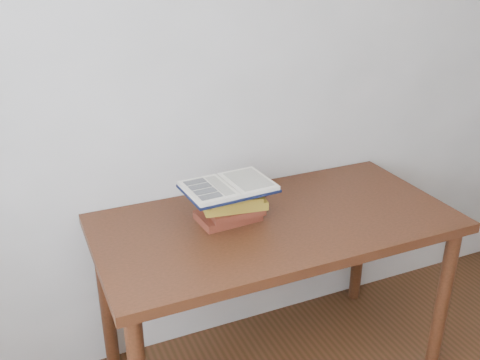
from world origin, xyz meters
name	(u,v)px	position (x,y,z in m)	size (l,w,h in m)	color
desk	(276,240)	(0.02, 1.38, 0.68)	(1.45, 0.72, 0.78)	#4B2212
book_stack	(231,203)	(-0.15, 1.45, 0.85)	(0.28, 0.21, 0.15)	#5F2417
open_book	(228,187)	(-0.17, 1.43, 0.94)	(0.35, 0.26, 0.03)	black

